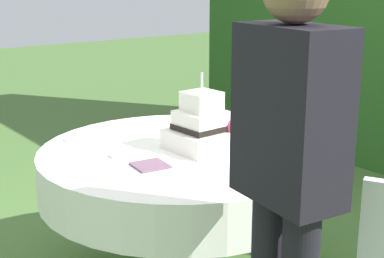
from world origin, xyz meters
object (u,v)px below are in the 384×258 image
Objects in this scene: serving_plate_far at (250,129)px; serving_plate_left at (76,139)px; cake_table at (183,172)px; napkin_stack at (150,165)px; serving_plate_near at (121,155)px; standing_person at (288,176)px; wedding_cake at (202,128)px; serving_plate_right at (281,142)px.

serving_plate_left is (-0.40, -0.84, 0.00)m from serving_plate_far.
napkin_stack is (0.12, -0.27, 0.12)m from cake_table.
serving_plate_left reaches higher than cake_table.
serving_plate_near is 0.89× the size of serving_plate_left.
cake_table is 1.05m from standing_person.
serving_plate_right is at bearing 66.30° from wedding_cake.
standing_person reaches higher than cake_table.
napkin_stack is at bearing -79.67° from wedding_cake.
serving_plate_right is (0.22, 0.45, 0.12)m from cake_table.
serving_plate_near is at bearing -111.16° from wedding_cake.
serving_plate_near is at bearing -112.44° from serving_plate_right.
cake_table is 0.24m from wedding_cake.
serving_plate_near is 0.80m from serving_plate_right.
serving_plate_left is 1.43m from standing_person.
serving_plate_left is at bearing -178.22° from standing_person.
serving_plate_left is 0.07× the size of standing_person.
serving_plate_far is 0.79m from napkin_stack.
wedding_cake is (0.06, 0.08, 0.22)m from cake_table.
serving_plate_left is 1.04m from serving_plate_right.
serving_plate_near is (-0.08, -0.30, 0.12)m from cake_table.
cake_table is 0.52m from serving_plate_right.
wedding_cake reaches higher than cake_table.
standing_person is at bearing -45.35° from serving_plate_right.
serving_plate_right is (0.28, -0.05, 0.00)m from serving_plate_far.
serving_plate_right is (0.16, 0.37, -0.10)m from wedding_cake.
standing_person reaches higher than wedding_cake.
serving_plate_near is 0.79m from serving_plate_far.
serving_plate_near is 0.73× the size of napkin_stack.
cake_table is 13.23× the size of serving_plate_near.
standing_person is (1.04, 0.00, 0.20)m from serving_plate_near.
serving_plate_far is 0.93m from serving_plate_left.
serving_plate_far is at bearing 105.56° from wedding_cake.
serving_plate_far is (0.03, 0.79, 0.00)m from serving_plate_near.
serving_plate_far is at bearing 88.16° from serving_plate_near.
serving_plate_far is (-0.12, 0.42, -0.10)m from wedding_cake.
standing_person is at bearing 0.05° from serving_plate_near.
napkin_stack is 0.09× the size of standing_person.
serving_plate_far is 0.85× the size of serving_plate_right.
serving_plate_left is at bearing -130.81° from serving_plate_right.
serving_plate_far and serving_plate_left have the same top height.
wedding_cake reaches higher than serving_plate_right.
standing_person is (0.84, -0.03, 0.20)m from napkin_stack.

